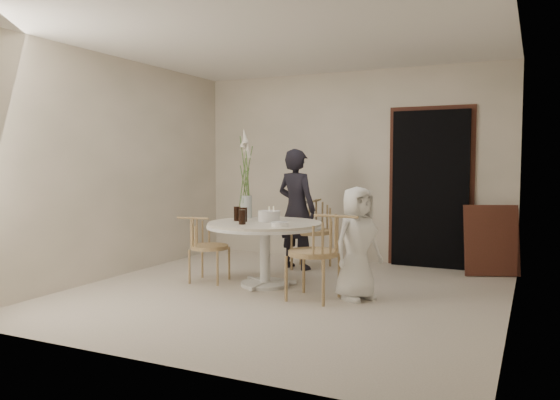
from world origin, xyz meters
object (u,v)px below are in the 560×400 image
at_px(chair_far, 314,223).
at_px(chair_right, 324,245).
at_px(chair_left, 201,240).
at_px(table, 265,232).
at_px(boy, 357,243).
at_px(birthday_cake, 269,216).
at_px(girl, 296,209).
at_px(flower_vase, 246,184).

distance_m(chair_far, chair_right, 1.83).
xyz_separation_m(chair_right, chair_left, (-1.65, 0.24, -0.08)).
bearing_deg(table, boy, -7.92).
height_order(chair_right, birthday_cake, birthday_cake).
distance_m(chair_right, boy, 0.35).
relative_size(chair_left, boy, 0.66).
height_order(table, chair_left, chair_left).
bearing_deg(chair_right, chair_far, -151.99).
xyz_separation_m(chair_right, girl, (-0.94, 1.44, 0.21)).
relative_size(chair_far, boy, 0.78).
height_order(chair_left, flower_vase, flower_vase).
xyz_separation_m(girl, birthday_cake, (0.09, -0.99, -0.00)).
height_order(girl, boy, girl).
xyz_separation_m(chair_left, boy, (1.93, -0.04, 0.09)).
bearing_deg(boy, birthday_cake, 108.61).
relative_size(table, chair_right, 1.49).
height_order(chair_right, flower_vase, flower_vase).
height_order(chair_far, boy, boy).
distance_m(table, birthday_cake, 0.20).
xyz_separation_m(birthday_cake, flower_vase, (-0.44, 0.24, 0.36)).
height_order(table, birthday_cake, birthday_cake).
distance_m(girl, boy, 1.75).
bearing_deg(table, chair_far, 86.46).
relative_size(girl, boy, 1.36).
height_order(chair_right, boy, boy).
bearing_deg(chair_right, table, -109.67).
xyz_separation_m(boy, birthday_cake, (-1.14, 0.25, 0.21)).
relative_size(table, boy, 1.14).
bearing_deg(birthday_cake, table, -93.20).
distance_m(girl, birthday_cake, 0.99).
xyz_separation_m(chair_far, flower_vase, (-0.51, -0.96, 0.56)).
bearing_deg(table, flower_vase, 142.03).
bearing_deg(table, girl, 94.24).
height_order(chair_far, birthday_cake, chair_far).
bearing_deg(flower_vase, boy, -17.52).
bearing_deg(chair_far, chair_left, -128.44).
distance_m(chair_far, birthday_cake, 1.23).
bearing_deg(flower_vase, table, -37.97).
bearing_deg(chair_right, girl, -143.97).
relative_size(chair_left, girl, 0.48).
distance_m(chair_far, chair_left, 1.67).
bearing_deg(boy, girl, 75.74).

